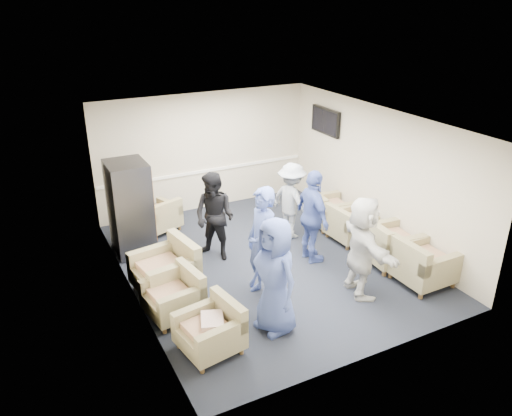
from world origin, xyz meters
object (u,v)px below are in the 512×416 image
armchair_left_near (213,331)px  person_front_right (362,247)px  armchair_right_midfar (348,226)px  person_back_right (292,201)px  armchair_corner (159,218)px  armchair_left_far (168,271)px  person_front_left (275,276)px  armchair_left_mid (176,297)px  armchair_right_midnear (387,245)px  person_back_left (215,217)px  armchair_right_far (328,211)px  person_mid_left (262,244)px  vending_machine (131,208)px  armchair_right_near (421,265)px  person_mid_right (313,217)px

armchair_left_near → person_front_right: person_front_right is taller
armchair_right_midfar → person_back_right: size_ratio=0.53×
armchair_corner → armchair_left_far: bearing=56.7°
armchair_left_near → armchair_corner: 4.11m
armchair_corner → person_front_left: (0.54, -4.05, 0.60)m
armchair_left_near → armchair_left_mid: armchair_left_mid is taller
person_back_right → armchair_right_midnear: bearing=-164.5°
armchair_right_midnear → person_back_left: 3.26m
person_back_right → person_front_right: bearing=164.2°
armchair_right_midfar → armchair_right_far: (0.04, 0.80, 0.01)m
armchair_left_near → person_mid_left: size_ratio=0.47×
armchair_left_far → armchair_right_midfar: armchair_left_far is taller
person_front_right → vending_machine: bearing=55.2°
armchair_right_near → person_back_left: bearing=47.9°
armchair_left_mid → armchair_right_far: bearing=104.0°
person_mid_right → armchair_right_near: bearing=-137.5°
armchair_right_far → armchair_right_near: bearing=-173.4°
armchair_right_near → armchair_right_midnear: (-0.03, 0.82, 0.01)m
armchair_right_near → armchair_right_far: armchair_right_near is taller
vending_machine → person_mid_left: size_ratio=0.94×
armchair_left_near → armchair_right_midfar: armchair_right_midfar is taller
armchair_left_near → armchair_right_near: armchair_right_near is taller
armchair_left_mid → armchair_right_near: armchair_right_near is taller
armchair_left_mid → armchair_right_near: (4.06, -1.05, 0.05)m
armchair_right_midfar → person_front_right: 2.04m
armchair_right_midfar → person_back_left: 2.80m
person_back_left → person_back_right: bearing=58.6°
person_front_left → person_mid_left: size_ratio=0.94×
armchair_left_far → person_back_left: bearing=111.9°
armchair_left_far → person_mid_left: bearing=47.9°
armchair_left_mid → armchair_corner: armchair_left_mid is taller
armchair_left_near → armchair_corner: (0.48, 4.09, -0.01)m
armchair_right_midnear → armchair_corner: (-3.37, 3.27, -0.06)m
armchair_left_far → person_front_right: person_front_right is taller
armchair_left_near → armchair_right_midfar: bearing=107.4°
person_back_right → person_front_right: person_front_right is taller
armchair_right_near → person_mid_left: person_mid_left is taller
armchair_right_near → person_front_right: size_ratio=0.52×
vending_machine → person_back_left: bearing=-36.9°
armchair_right_midfar → person_mid_right: person_mid_right is taller
armchair_right_far → person_front_right: bearing=162.2°
armchair_right_far → person_front_right: 2.75m
vending_machine → person_mid_right: 3.46m
person_mid_left → person_back_left: bearing=-175.9°
armchair_right_near → person_back_right: (-1.04, 2.61, 0.43)m
armchair_left_near → person_mid_left: bearing=116.5°
armchair_corner → person_mid_right: (2.18, -2.53, 0.59)m
person_mid_left → armchair_left_far: bearing=-125.2°
armchair_left_far → armchair_right_near: 4.33m
armchair_left_far → armchair_corner: 2.38m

